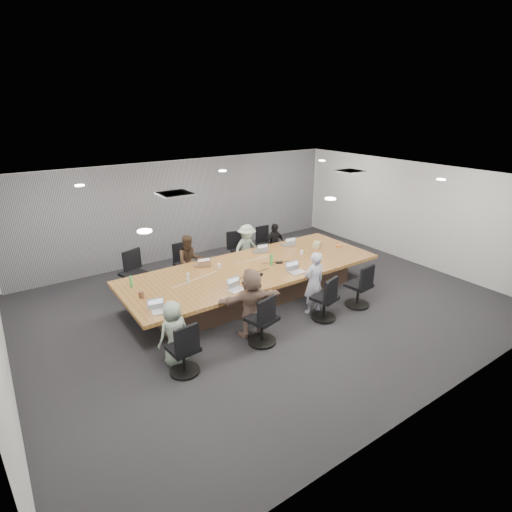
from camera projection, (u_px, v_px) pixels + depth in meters
floor at (266, 304)px, 9.04m from camera, size 10.00×8.00×0.00m
ceiling at (267, 181)px, 8.04m from camera, size 10.00×8.00×0.00m
wall_back at (186, 208)px, 11.62m from camera, size 10.00×0.00×2.80m
wall_front at (438, 327)px, 5.46m from camera, size 10.00×0.00×2.80m
wall_right at (411, 213)px, 11.18m from camera, size 0.00×8.00×2.80m
curtain at (187, 209)px, 11.56m from camera, size 9.80×0.04×2.80m
conference_table at (254, 281)px, 9.28m from camera, size 6.00×2.20×0.74m
chair_0 at (134, 277)px, 9.38m from camera, size 0.75×0.75×0.88m
chair_1 at (185, 268)px, 10.09m from camera, size 0.53×0.53×0.76m
chair_2 at (240, 254)px, 10.96m from camera, size 0.63×0.63×0.79m
chair_3 at (267, 248)px, 11.45m from camera, size 0.53×0.53×0.77m
chair_4 at (183, 352)px, 6.62m from camera, size 0.57×0.57×0.79m
chair_5 at (262, 323)px, 7.45m from camera, size 0.70×0.70×0.85m
chair_6 at (324, 301)px, 8.31m from camera, size 0.66×0.66×0.81m
chair_7 at (358, 289)px, 8.84m from camera, size 0.63×0.63×0.84m
person_1 at (190, 261)px, 9.72m from camera, size 0.74×0.63×1.32m
laptop_1 at (200, 265)px, 9.27m from camera, size 0.35×0.28×0.02m
person_2 at (247, 249)px, 10.60m from camera, size 0.90×0.58×1.31m
laptop_2 at (259, 251)px, 10.14m from camera, size 0.32×0.24×0.02m
person_3 at (274, 244)px, 11.10m from camera, size 0.71×0.31×1.19m
laptop_3 at (287, 244)px, 10.62m from camera, size 0.33×0.24×0.02m
person_4 at (174, 333)px, 6.82m from camera, size 0.64×0.47×1.18m
laptop_4 at (161, 312)px, 7.19m from camera, size 0.34×0.26×0.02m
person_5 at (251, 303)px, 7.63m from camera, size 1.34×0.72×1.38m
laptop_5 at (236, 290)px, 8.03m from camera, size 0.35×0.28×0.02m
person_6 at (314, 283)px, 8.47m from camera, size 0.53×0.36×1.39m
laptop_6 at (297, 272)px, 8.88m from camera, size 0.36×0.26×0.02m
bottle_green_left at (131, 282)px, 8.14m from camera, size 0.08×0.08×0.24m
bottle_green_right at (271, 260)px, 9.23m from camera, size 0.08×0.08×0.26m
bottle_clear at (188, 278)px, 8.33m from camera, size 0.08×0.08×0.22m
cup_white_far at (219, 266)px, 9.11m from camera, size 0.08×0.08×0.10m
cup_white_near at (302, 252)px, 9.93m from camera, size 0.10×0.10×0.11m
mug_brown at (141, 295)px, 7.71m from camera, size 0.10×0.10×0.12m
mic_left at (249, 271)px, 8.92m from camera, size 0.18×0.14×0.03m
mic_right at (279, 262)px, 9.40m from camera, size 0.18×0.15×0.03m
stapler at (260, 275)px, 8.68m from camera, size 0.16×0.07×0.06m
canvas_bag at (317, 245)px, 10.40m from camera, size 0.31×0.28×0.14m
snack_packet at (339, 246)px, 10.49m from camera, size 0.21×0.20×0.04m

